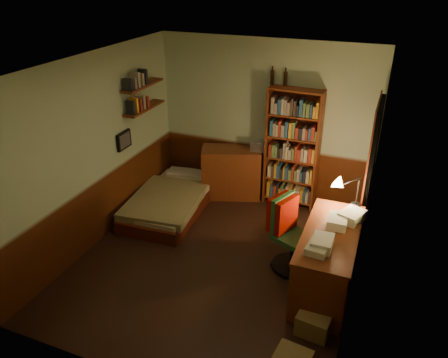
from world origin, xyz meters
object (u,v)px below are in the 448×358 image
at_px(bookshelf, 292,150).
at_px(bed, 171,195).
at_px(dresser, 231,172).
at_px(office_chair, 294,233).
at_px(desk_lamp, 359,185).
at_px(mini_stereo, 260,145).
at_px(desk, 328,261).
at_px(cardboard_box_b, 314,324).

bearing_deg(bookshelf, bed, -148.46).
bearing_deg(dresser, office_chair, -67.26).
bearing_deg(desk_lamp, bookshelf, 122.86).
xyz_separation_m(mini_stereo, desk, (1.46, -1.90, -0.53)).
bearing_deg(office_chair, desk_lamp, 61.52).
xyz_separation_m(dresser, bookshelf, (0.98, 0.09, 0.53)).
distance_m(mini_stereo, office_chair, 1.99).
distance_m(dresser, office_chair, 2.13).
bearing_deg(cardboard_box_b, desk_lamp, 83.82).
bearing_deg(desk_lamp, desk, -115.73).
relative_size(dresser, desk_lamp, 1.67).
height_order(dresser, cardboard_box_b, dresser).
bearing_deg(desk_lamp, bed, 163.63).
bearing_deg(mini_stereo, desk, -54.19).
bearing_deg(bookshelf, dresser, -171.58).
relative_size(dresser, cardboard_box_b, 2.78).
distance_m(bookshelf, desk_lamp, 1.58).
height_order(bed, dresser, dresser).
distance_m(bed, bookshelf, 2.04).
bearing_deg(mini_stereo, cardboard_box_b, -62.90).
distance_m(bookshelf, cardboard_box_b, 2.93).
bearing_deg(desk, office_chair, 154.99).
height_order(desk, cardboard_box_b, desk).
distance_m(dresser, bookshelf, 1.12).
bearing_deg(mini_stereo, desk_lamp, -36.79).
relative_size(bed, office_chair, 1.68).
relative_size(bed, mini_stereo, 6.27).
distance_m(dresser, cardboard_box_b, 3.22).
height_order(bookshelf, desk_lamp, bookshelf).
distance_m(mini_stereo, desk, 2.46).
distance_m(bed, cardboard_box_b, 3.17).
bearing_deg(bed, dresser, 45.80).
bearing_deg(office_chair, mini_stereo, 142.92).
bearing_deg(cardboard_box_b, mini_stereo, 118.82).
xyz_separation_m(bookshelf, desk_lamp, (1.11, -1.11, 0.13)).
height_order(bed, desk, desk).
bearing_deg(dresser, bed, -151.11).
relative_size(mini_stereo, bookshelf, 0.15).
distance_m(office_chair, cardboard_box_b, 1.19).
bearing_deg(office_chair, desk, -2.36).
height_order(bookshelf, desk, bookshelf).
relative_size(dresser, bookshelf, 0.50).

